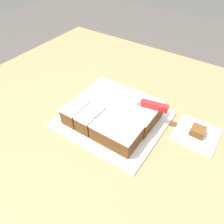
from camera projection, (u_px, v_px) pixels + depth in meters
ground_plane at (118, 209)px, 1.47m from camera, size 8.00×8.00×0.00m
countertop at (120, 173)px, 1.17m from camera, size 1.40×1.10×0.91m
cake_board at (112, 119)px, 0.82m from camera, size 0.37×0.33×0.01m
cake at (113, 112)px, 0.79m from camera, size 0.29×0.25×0.06m
knife at (145, 103)px, 0.77m from camera, size 0.28×0.08×0.02m
paper_napkin at (197, 134)px, 0.76m from camera, size 0.14×0.14×0.01m
brownie at (198, 131)px, 0.75m from camera, size 0.05×0.05×0.03m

